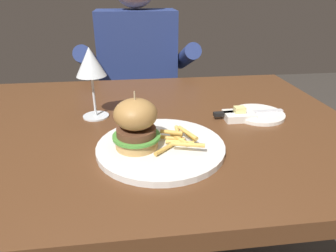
% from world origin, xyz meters
% --- Properties ---
extents(dining_table, '(1.10, 0.83, 0.74)m').
position_xyz_m(dining_table, '(0.00, 0.00, 0.64)').
color(dining_table, '#56331C').
rests_on(dining_table, ground).
extents(main_plate, '(0.28, 0.28, 0.01)m').
position_xyz_m(main_plate, '(0.01, -0.16, 0.75)').
color(main_plate, white).
rests_on(main_plate, dining_table).
extents(burger_sandwich, '(0.10, 0.10, 0.13)m').
position_xyz_m(burger_sandwich, '(-0.04, -0.16, 0.81)').
color(burger_sandwich, tan).
rests_on(burger_sandwich, main_plate).
extents(fries_pile, '(0.11, 0.12, 0.03)m').
position_xyz_m(fries_pile, '(0.05, -0.16, 0.77)').
color(fries_pile, '#E0B251').
rests_on(fries_pile, main_plate).
extents(wine_glass, '(0.08, 0.08, 0.19)m').
position_xyz_m(wine_glass, '(-0.15, 0.05, 0.89)').
color(wine_glass, silver).
rests_on(wine_glass, dining_table).
extents(bread_plate, '(0.15, 0.15, 0.01)m').
position_xyz_m(bread_plate, '(0.31, -0.00, 0.74)').
color(bread_plate, white).
rests_on(bread_plate, dining_table).
extents(table_knife, '(0.20, 0.03, 0.01)m').
position_xyz_m(table_knife, '(0.26, -0.00, 0.75)').
color(table_knife, silver).
rests_on(table_knife, bread_plate).
extents(butter_dish, '(0.08, 0.06, 0.04)m').
position_xyz_m(butter_dish, '(0.24, -0.02, 0.75)').
color(butter_dish, white).
rests_on(butter_dish, dining_table).
extents(diner_person, '(0.51, 0.36, 1.18)m').
position_xyz_m(diner_person, '(-0.01, 0.69, 0.56)').
color(diner_person, '#282833').
rests_on(diner_person, ground).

